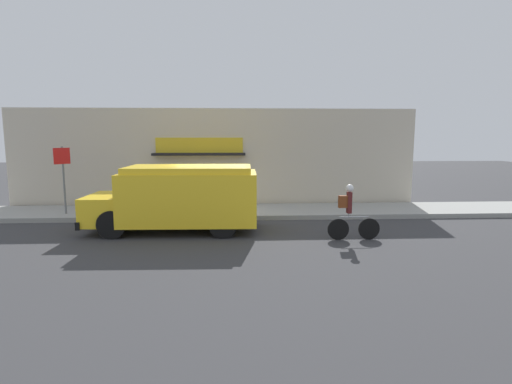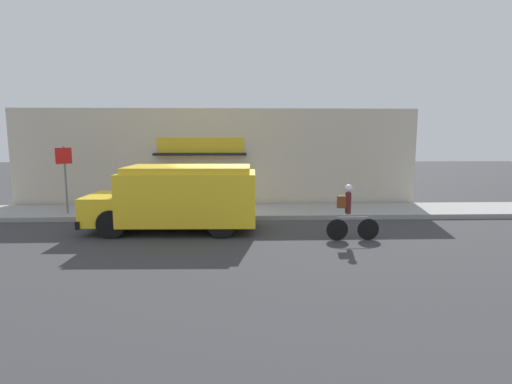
% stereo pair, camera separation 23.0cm
% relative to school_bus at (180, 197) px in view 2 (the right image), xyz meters
% --- Properties ---
extents(ground_plane, '(70.00, 70.00, 0.00)m').
position_rel_school_bus_xyz_m(ground_plane, '(0.94, 1.47, -1.13)').
color(ground_plane, '#38383A').
extents(sidewalk, '(28.00, 2.72, 0.18)m').
position_rel_school_bus_xyz_m(sidewalk, '(0.94, 2.83, -1.04)').
color(sidewalk, '#999993').
rests_on(sidewalk, ground_plane).
extents(storefront, '(17.53, 0.77, 4.29)m').
position_rel_school_bus_xyz_m(storefront, '(0.92, 4.39, 1.02)').
color(storefront, beige).
rests_on(storefront, ground_plane).
extents(school_bus, '(5.53, 2.82, 2.14)m').
position_rel_school_bus_xyz_m(school_bus, '(0.00, 0.00, 0.00)').
color(school_bus, yellow).
rests_on(school_bus, ground_plane).
extents(cyclist, '(1.60, 0.23, 1.69)m').
position_rel_school_bus_xyz_m(cyclist, '(5.23, -1.45, -0.29)').
color(cyclist, black).
rests_on(cyclist, ground_plane).
extents(stop_sign_post, '(0.45, 0.45, 2.55)m').
position_rel_school_bus_xyz_m(stop_sign_post, '(-4.64, 2.23, 0.75)').
color(stop_sign_post, slate).
rests_on(stop_sign_post, sidewalk).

